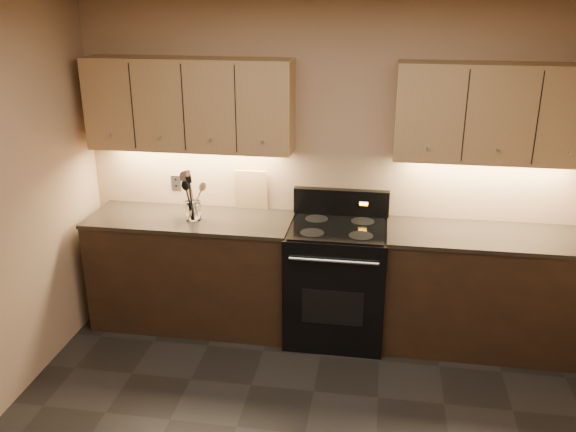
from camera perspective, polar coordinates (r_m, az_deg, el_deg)
name	(u,v)px	position (r m, az deg, el deg)	size (l,w,h in m)	color
wall_back	(333,168)	(4.85, 4.19, 4.48)	(4.00, 0.04, 2.60)	tan
counter_left	(193,270)	(5.07, -8.89, -5.05)	(1.62, 0.62, 0.93)	black
counter_right	(480,291)	(4.92, 17.53, -6.67)	(1.46, 0.62, 0.93)	black
stove	(336,280)	(4.84, 4.55, -5.99)	(0.76, 0.68, 1.14)	black
upper_cab_left	(189,105)	(4.80, -9.22, 10.26)	(1.60, 0.30, 0.70)	tan
upper_cab_right	(498,113)	(4.64, 19.04, 9.06)	(1.44, 0.30, 0.70)	tan
outlet_plate	(176,183)	(5.16, -10.42, 3.10)	(0.09, 0.01, 0.12)	#B2B5BA
utensil_crock	(193,211)	(4.83, -8.85, 0.46)	(0.16, 0.16, 0.15)	white
cutting_board	(251,190)	(4.97, -3.44, 2.47)	(0.26, 0.02, 0.34)	#DDB077
wooden_spoon	(188,199)	(4.80, -9.31, 1.58)	(0.06, 0.06, 0.31)	#DDB077
black_spoon	(192,197)	(4.82, -8.96, 1.73)	(0.06, 0.06, 0.32)	black
black_turner	(193,198)	(4.75, -8.92, 1.69)	(0.08, 0.08, 0.35)	black
steel_spatula	(195,194)	(4.77, -8.65, 2.08)	(0.08, 0.08, 0.40)	silver
steel_skimmer	(195,196)	(4.77, -8.73, 1.83)	(0.09, 0.09, 0.36)	silver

